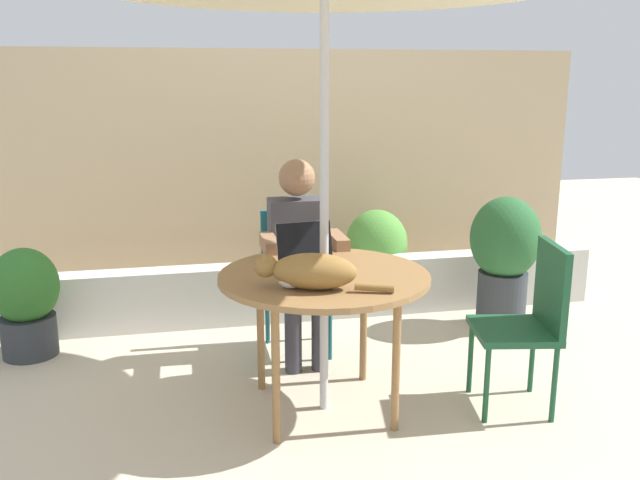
% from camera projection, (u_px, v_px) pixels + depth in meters
% --- Properties ---
extents(ground_plane, '(14.00, 14.00, 0.00)m').
position_uv_depth(ground_plane, '(324.00, 408.00, 3.58)').
color(ground_plane, beige).
extents(fence_back, '(5.22, 0.08, 1.91)m').
position_uv_depth(fence_back, '(266.00, 171.00, 5.46)').
color(fence_back, tan).
rests_on(fence_back, ground).
extents(planter_wall_low, '(4.69, 0.20, 0.41)m').
position_uv_depth(planter_wall_low, '(283.00, 291.00, 4.84)').
color(planter_wall_low, beige).
rests_on(planter_wall_low, ground).
extents(patio_table, '(1.06, 1.06, 0.74)m').
position_uv_depth(patio_table, '(324.00, 285.00, 3.42)').
color(patio_table, olive).
rests_on(patio_table, ground).
extents(chair_occupied, '(0.40, 0.40, 0.88)m').
position_uv_depth(chair_occupied, '(295.00, 269.00, 4.28)').
color(chair_occupied, '#1E606B').
rests_on(chair_occupied, ground).
extents(chair_empty, '(0.47, 0.47, 0.88)m').
position_uv_depth(chair_empty, '(531.00, 314.00, 3.48)').
color(chair_empty, '#194C2D').
rests_on(chair_empty, ground).
extents(person_seated, '(0.48, 0.48, 1.22)m').
position_uv_depth(person_seated, '(299.00, 249.00, 4.09)').
color(person_seated, '#3F3F47').
rests_on(person_seated, ground).
extents(laptop, '(0.33, 0.29, 0.21)m').
position_uv_depth(laptop, '(307.00, 253.00, 3.55)').
color(laptop, gray).
rests_on(laptop, patio_table).
extents(cat, '(0.62, 0.31, 0.17)m').
position_uv_depth(cat, '(309.00, 272.00, 3.14)').
color(cat, olive).
rests_on(cat, patio_table).
extents(potted_plant_near_fence, '(0.47, 0.47, 0.92)m').
position_uv_depth(potted_plant_near_fence, '(504.00, 254.00, 4.62)').
color(potted_plant_near_fence, '#33383D').
rests_on(potted_plant_near_fence, ground).
extents(potted_plant_by_chair, '(0.41, 0.41, 0.69)m').
position_uv_depth(potted_plant_by_chair, '(26.00, 299.00, 4.17)').
color(potted_plant_by_chair, '#33383D').
rests_on(potted_plant_by_chair, ground).
extents(potted_plant_corner, '(0.47, 0.47, 0.71)m').
position_uv_depth(potted_plant_corner, '(376.00, 251.00, 5.24)').
color(potted_plant_corner, '#9E5138').
rests_on(potted_plant_corner, ground).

